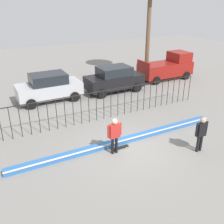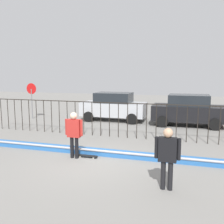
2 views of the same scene
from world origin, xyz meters
name	(u,v)px [view 1 (image 1 of 2)]	position (x,y,z in m)	size (l,w,h in m)	color
ground_plane	(129,149)	(0.00, 0.00, 0.00)	(60.00, 60.00, 0.00)	gray
bowl_coping_ledge	(122,141)	(0.00, 0.66, 0.12)	(11.00, 0.40, 0.27)	#2D6BB7
perimeter_fence	(96,103)	(0.00, 3.60, 1.08)	(14.04, 0.04, 1.75)	black
skateboarder	(115,133)	(-0.73, 0.06, 1.04)	(0.70, 0.26, 1.74)	black
skateboard	(121,147)	(-0.29, 0.26, 0.06)	(0.80, 0.20, 0.07)	black
camera_operator	(201,131)	(2.81, -1.62, 1.03)	(0.69, 0.26, 1.72)	black
parked_car_silver	(49,87)	(-1.54, 7.98, 0.97)	(4.30, 2.12, 1.90)	#B7BABF
parked_car_black	(114,79)	(3.31, 7.63, 0.97)	(4.30, 2.12, 1.90)	black
pickup_truck	(167,67)	(8.98, 8.41, 1.04)	(4.70, 2.12, 2.24)	maroon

